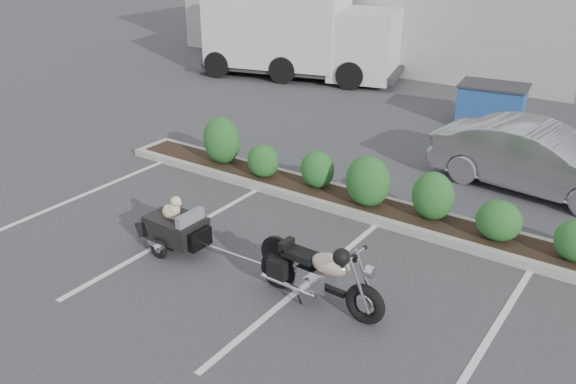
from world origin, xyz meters
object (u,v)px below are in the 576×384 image
Objects in this scene: dumpster at (492,105)px; pet_trailer at (176,226)px; delivery_truck at (299,32)px; sedan at (538,159)px; motorcycle at (319,276)px.

pet_trailer is at bearing -110.73° from dumpster.
pet_trailer is 9.69m from dumpster.
sedan is at bearing -44.41° from delivery_truck.
pet_trailer is at bearing -80.46° from delivery_truck.
motorcycle is 13.61m from delivery_truck.
dumpster reaches higher than pet_trailer.
motorcycle reaches higher than dumpster.
pet_trailer is at bearing 149.68° from sedan.
delivery_truck is at bearing 115.65° from pet_trailer.
motorcycle is 2.78m from pet_trailer.
dumpster is (-0.59, 9.46, 0.09)m from motorcycle.
sedan is at bearing 77.43° from motorcycle.
dumpster is (2.19, 9.44, 0.15)m from pet_trailer.
delivery_truck reaches higher than motorcycle.
motorcycle is at bearing -69.72° from delivery_truck.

